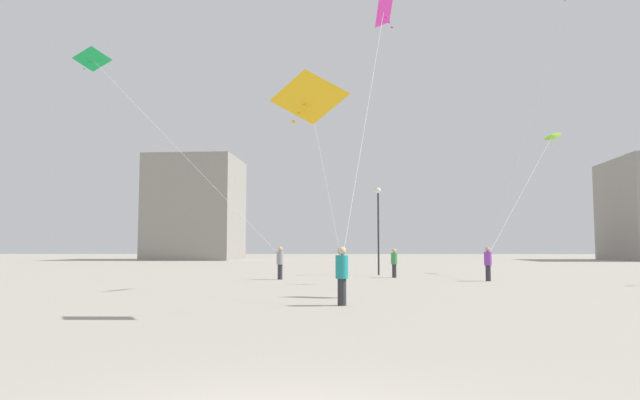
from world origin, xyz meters
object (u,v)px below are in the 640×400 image
(person_in_purple, at_px, (488,262))
(person_in_grey, at_px, (280,261))
(building_left_hall, at_px, (196,209))
(lamppost_east, at_px, (378,217))
(kite_emerald_delta, at_px, (95,63))
(kite_magenta_delta, at_px, (383,14))
(person_in_green, at_px, (394,262))
(person_in_teal, at_px, (342,273))
(kite_amber_delta, at_px, (310,100))
(kite_lime_diamond, at_px, (552,136))

(person_in_purple, bearing_deg, person_in_grey, -101.06)
(building_left_hall, height_order, lamppost_east, building_left_hall)
(kite_emerald_delta, height_order, lamppost_east, kite_emerald_delta)
(kite_magenta_delta, bearing_deg, person_in_green, 81.55)
(person_in_purple, height_order, lamppost_east, lamppost_east)
(person_in_purple, bearing_deg, person_in_teal, -35.60)
(person_in_green, bearing_deg, person_in_purple, 47.33)
(person_in_grey, relative_size, kite_amber_delta, 0.37)
(person_in_purple, distance_m, kite_amber_delta, 18.63)
(person_in_teal, xyz_separation_m, lamppost_east, (2.70, 19.51, 2.72))
(kite_emerald_delta, bearing_deg, person_in_teal, -47.34)
(person_in_green, height_order, person_in_grey, person_in_grey)
(person_in_purple, bearing_deg, kite_emerald_delta, -100.77)
(building_left_hall, relative_size, lamppost_east, 2.60)
(person_in_grey, distance_m, building_left_hall, 54.08)
(person_in_teal, relative_size, kite_magenta_delta, 0.16)
(person_in_green, bearing_deg, kite_amber_delta, -18.16)
(person_in_grey, bearing_deg, lamppost_east, 13.92)
(person_in_grey, xyz_separation_m, kite_amber_delta, (2.26, -17.06, 4.67))
(kite_emerald_delta, distance_m, kite_lime_diamond, 30.17)
(person_in_green, relative_size, person_in_teal, 0.95)
(kite_magenta_delta, height_order, lamppost_east, kite_magenta_delta)
(person_in_purple, height_order, kite_emerald_delta, kite_emerald_delta)
(person_in_teal, relative_size, kite_lime_diamond, 0.18)
(building_left_hall, bearing_deg, person_in_grey, -71.86)
(person_in_teal, distance_m, kite_emerald_delta, 24.11)
(kite_amber_delta, height_order, kite_emerald_delta, kite_emerald_delta)
(building_left_hall, bearing_deg, kite_emerald_delta, -83.61)
(person_in_green, bearing_deg, person_in_grey, -77.74)
(kite_lime_diamond, bearing_deg, lamppost_east, -167.90)
(person_in_green, xyz_separation_m, kite_emerald_delta, (-17.64, -0.89, 11.74))
(lamppost_east, bearing_deg, kite_lime_diamond, 12.10)
(person_in_green, height_order, building_left_hall, building_left_hall)
(kite_lime_diamond, bearing_deg, person_in_green, -153.68)
(kite_lime_diamond, height_order, building_left_hall, building_left_hall)
(person_in_green, height_order, kite_lime_diamond, kite_lime_diamond)
(person_in_grey, bearing_deg, person_in_teal, -105.40)
(person_in_purple, xyz_separation_m, lamppost_east, (-5.20, 6.54, 2.71))
(kite_amber_delta, height_order, kite_magenta_delta, kite_magenta_delta)
(person_in_green, relative_size, person_in_grey, 0.94)
(person_in_grey, xyz_separation_m, lamppost_east, (5.85, 5.22, 2.71))
(person_in_teal, xyz_separation_m, kite_amber_delta, (-0.89, -2.77, 4.68))
(kite_amber_delta, bearing_deg, lamppost_east, 80.86)
(kite_lime_diamond, distance_m, kite_magenta_delta, 20.10)
(person_in_teal, xyz_separation_m, building_left_hall, (-19.87, 65.33, 6.32))
(person_in_purple, relative_size, kite_magenta_delta, 0.16)
(kite_amber_delta, distance_m, kite_magenta_delta, 12.02)
(kite_emerald_delta, bearing_deg, person_in_grey, -6.23)
(person_in_green, distance_m, kite_magenta_delta, 14.57)
(kite_emerald_delta, bearing_deg, lamppost_east, 13.26)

